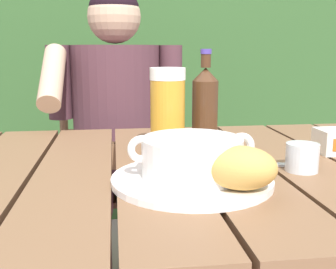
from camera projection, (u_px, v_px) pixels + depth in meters
The scene contains 11 objects.
dining_table at pixel (153, 207), 0.88m from camera, with size 1.44×0.83×0.76m.
hedge_backdrop at pixel (110, 35), 2.58m from camera, with size 4.02×0.96×2.41m.
chair_near_diner at pixel (118, 175), 1.74m from camera, with size 0.50×0.44×0.99m.
person_eating at pixel (116, 128), 1.50m from camera, with size 0.48×0.47×1.22m.
serving_plate at pixel (192, 179), 0.75m from camera, with size 0.29×0.29×0.01m.
soup_bowl at pixel (192, 156), 0.74m from camera, with size 0.23×0.18×0.08m.
bread_roll at pixel (241, 168), 0.67m from camera, with size 0.14×0.12×0.07m.
beer_glass at pixel (168, 110), 0.96m from camera, with size 0.08×0.08×0.20m.
beer_bottle at pixel (205, 106), 1.01m from camera, with size 0.06×0.06×0.24m.
water_glass_small at pixel (302, 157), 0.82m from camera, with size 0.07×0.07×0.06m.
table_knife at pixel (257, 163), 0.86m from camera, with size 0.15×0.06×0.01m.
Camera 1 is at (-0.08, -0.83, 1.00)m, focal length 43.89 mm.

